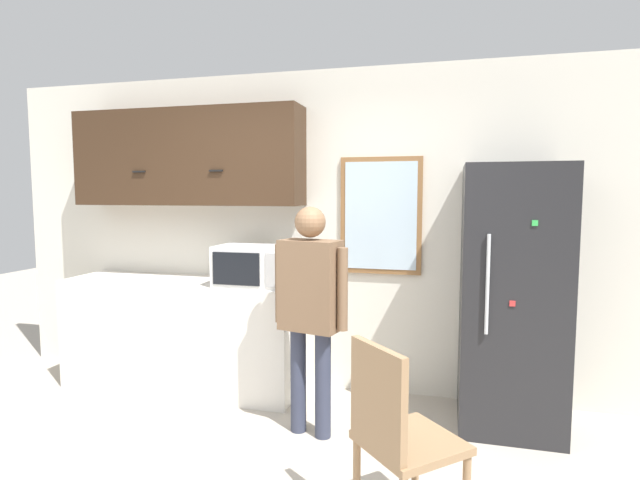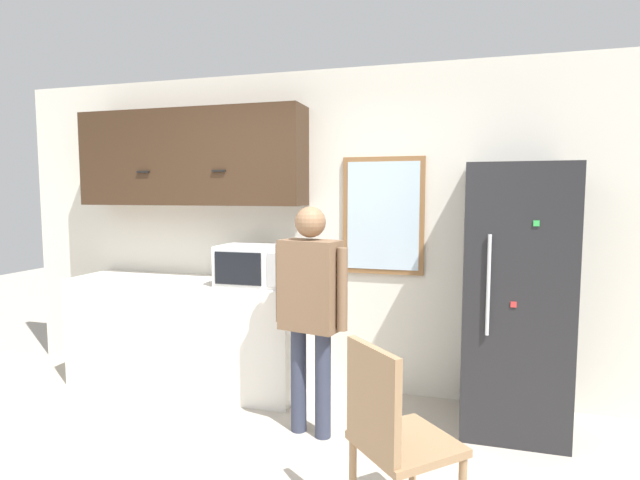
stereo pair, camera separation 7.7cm
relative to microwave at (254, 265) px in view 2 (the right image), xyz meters
The scene contains 8 objects.
back_wall 0.69m from the microwave, 39.47° to the left, with size 6.00×0.06×2.70m.
counter 0.93m from the microwave, behind, with size 2.05×0.62×0.93m.
upper_cabinets 1.13m from the microwave, 162.84° to the left, with size 2.05×0.36×0.82m.
microwave is the anchor object (origin of this frame).
person 0.81m from the microwave, 38.29° to the right, with size 0.54×0.30×1.59m.
refrigerator 1.98m from the microwave, ahead, with size 0.70×0.74×1.88m.
chair 1.99m from the microwave, 46.59° to the right, with size 0.62×0.62×0.97m.
window 1.12m from the microwave, 20.46° to the left, with size 0.67×0.05×0.96m.
Camera 2 is at (1.11, -2.09, 1.68)m, focal length 28.00 mm.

